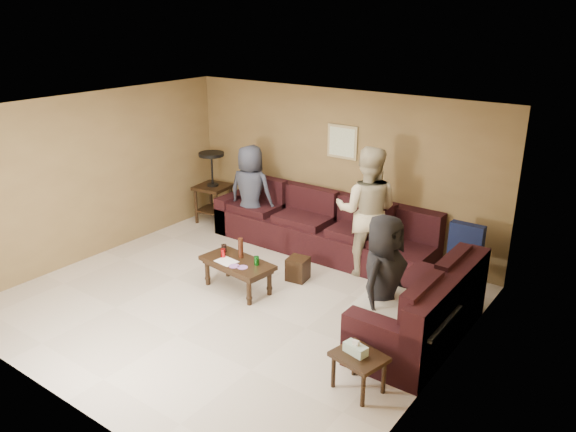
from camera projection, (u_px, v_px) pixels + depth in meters
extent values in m
plane|color=beige|center=(235.00, 301.00, 7.40)|extent=(5.50, 5.50, 0.00)
cube|color=silver|center=(228.00, 116.00, 6.55)|extent=(5.50, 5.00, 0.10)
cube|color=olive|center=(337.00, 169.00, 8.86)|extent=(5.50, 0.10, 2.50)
cube|color=olive|center=(48.00, 288.00, 5.07)|extent=(5.50, 0.10, 2.50)
cube|color=olive|center=(95.00, 176.00, 8.48)|extent=(0.10, 5.00, 2.50)
cube|color=olive|center=(444.00, 269.00, 5.44)|extent=(0.10, 5.00, 2.50)
cube|color=black|center=(320.00, 237.00, 8.87)|extent=(3.70, 0.90, 0.45)
cube|color=black|center=(332.00, 205.00, 8.97)|extent=(3.70, 0.24, 0.45)
cube|color=black|center=(237.00, 210.00, 9.80)|extent=(0.24, 0.90, 0.63)
cube|color=black|center=(418.00, 321.00, 6.50)|extent=(0.90, 2.00, 0.45)
cube|color=black|center=(449.00, 294.00, 6.16)|extent=(0.24, 2.00, 0.45)
cube|color=black|center=(384.00, 349.00, 5.80)|extent=(0.90, 0.24, 0.63)
cube|color=#13193B|center=(466.00, 240.00, 7.42)|extent=(0.45, 0.14, 0.45)
cube|color=beige|center=(403.00, 309.00, 6.04)|extent=(1.00, 0.85, 0.04)
cube|color=black|center=(237.00, 263.00, 7.57)|extent=(1.08, 0.63, 0.06)
cube|color=black|center=(237.00, 267.00, 7.59)|extent=(1.00, 0.55, 0.05)
cylinder|color=black|center=(207.00, 272.00, 7.79)|extent=(0.07, 0.07, 0.37)
cylinder|color=black|center=(249.00, 292.00, 7.25)|extent=(0.07, 0.07, 0.37)
cylinder|color=black|center=(228.00, 264.00, 8.04)|extent=(0.07, 0.07, 0.37)
cylinder|color=black|center=(269.00, 282.00, 7.51)|extent=(0.07, 0.07, 0.37)
cylinder|color=red|center=(223.00, 253.00, 7.66)|extent=(0.07, 0.07, 0.12)
cylinder|color=#178120|center=(257.00, 261.00, 7.43)|extent=(0.07, 0.07, 0.12)
cylinder|color=#38180C|center=(241.00, 248.00, 7.62)|extent=(0.07, 0.07, 0.28)
cylinder|color=black|center=(224.00, 248.00, 7.82)|extent=(0.08, 0.08, 0.11)
cube|color=white|center=(226.00, 261.00, 7.54)|extent=(0.30, 0.25, 0.00)
cylinder|color=#E25085|center=(234.00, 266.00, 7.40)|extent=(0.14, 0.14, 0.01)
cylinder|color=#E25085|center=(243.00, 267.00, 7.37)|extent=(0.14, 0.14, 0.01)
cube|color=black|center=(213.00, 187.00, 9.97)|extent=(0.63, 0.63, 0.06)
cube|color=black|center=(214.00, 209.00, 10.12)|extent=(0.55, 0.55, 0.03)
cylinder|color=black|center=(196.00, 206.00, 10.00)|extent=(0.06, 0.06, 0.65)
cylinder|color=black|center=(217.00, 210.00, 9.80)|extent=(0.06, 0.06, 0.65)
cylinder|color=black|center=(211.00, 199.00, 10.37)|extent=(0.06, 0.06, 0.65)
cylinder|color=black|center=(231.00, 203.00, 10.17)|extent=(0.06, 0.06, 0.65)
cylinder|color=black|center=(213.00, 185.00, 9.96)|extent=(0.20, 0.20, 0.03)
cylinder|color=black|center=(212.00, 169.00, 9.86)|extent=(0.03, 0.03, 0.54)
cylinder|color=black|center=(211.00, 154.00, 9.76)|extent=(0.45, 0.45, 0.06)
cube|color=black|center=(359.00, 357.00, 5.54)|extent=(0.58, 0.51, 0.05)
cylinder|color=black|center=(333.00, 370.00, 5.66)|extent=(0.05, 0.05, 0.39)
cylinder|color=black|center=(363.00, 389.00, 5.38)|extent=(0.05, 0.05, 0.39)
cylinder|color=black|center=(354.00, 359.00, 5.85)|extent=(0.05, 0.05, 0.39)
cylinder|color=black|center=(384.00, 376.00, 5.57)|extent=(0.05, 0.05, 0.39)
cube|color=silver|center=(356.00, 349.00, 5.54)|extent=(0.26, 0.17, 0.10)
cube|color=white|center=(356.00, 343.00, 5.52)|extent=(0.06, 0.04, 0.05)
cube|color=black|center=(298.00, 269.00, 7.94)|extent=(0.31, 0.31, 0.33)
cube|color=tan|center=(342.00, 142.00, 8.63)|extent=(0.52, 0.03, 0.52)
cube|color=white|center=(342.00, 142.00, 8.62)|extent=(0.44, 0.01, 0.44)
imported|color=#303544|center=(251.00, 192.00, 9.21)|extent=(0.86, 0.65, 1.58)
imported|color=beige|center=(367.00, 211.00, 7.92)|extent=(1.11, 1.00, 1.87)
imported|color=black|center=(382.00, 281.00, 6.23)|extent=(0.51, 0.77, 1.56)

